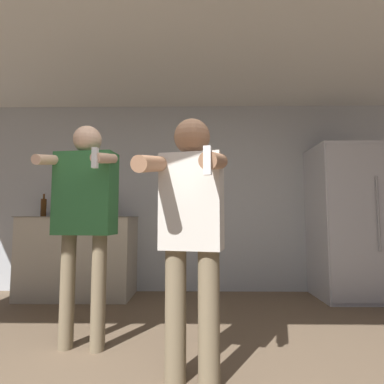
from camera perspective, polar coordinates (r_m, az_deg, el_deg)
wall_back at (r=4.14m, az=-0.80°, el=-0.89°), size 7.00×0.06×2.55m
ceiling_slab at (r=3.02m, az=-1.68°, el=26.87°), size 7.00×3.59×0.05m
refrigerator at (r=4.18m, az=26.84°, el=-5.03°), size 0.69×0.72×1.88m
counter at (r=4.10m, az=-20.67°, el=-11.39°), size 1.37×0.64×1.00m
bottle_short_whiskey at (r=4.36m, az=-26.44°, el=-2.59°), size 0.07×0.07×0.31m
bottle_dark_rum at (r=4.18m, az=-21.27°, el=-2.98°), size 0.07×0.07×0.29m
bottle_clear_vodka at (r=4.27m, az=-23.93°, el=-2.90°), size 0.07×0.07×0.27m
bottle_tall_gin at (r=4.03m, az=-14.93°, el=-3.01°), size 0.09×0.09×0.28m
bottle_brown_liquor at (r=4.14m, az=-19.57°, el=-3.07°), size 0.09×0.09×0.27m
person_woman_foreground at (r=1.85m, az=-0.12°, el=-5.98°), size 0.54×0.60×1.61m
person_man_side at (r=2.47m, az=-19.69°, el=-2.76°), size 0.54×0.48×1.71m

